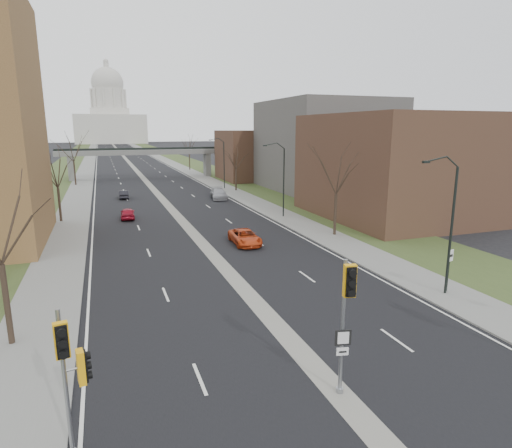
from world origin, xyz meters
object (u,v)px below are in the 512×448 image
car_right_near (245,237)px  car_right_mid (219,194)px  signal_pole_left (70,364)px  signal_pole_median (346,305)px  car_left_far (124,194)px  speed_limit_sign (449,263)px  car_left_near (128,213)px

car_right_near → car_right_mid: (4.44, 25.97, 0.11)m
signal_pole_left → car_right_near: bearing=50.3°
car_right_near → signal_pole_median: bearing=-96.8°
signal_pole_median → car_left_far: 54.55m
car_left_far → car_right_mid: 14.45m
speed_limit_sign → car_left_near: (-17.87, 31.13, -1.36)m
signal_pole_left → signal_pole_median: bearing=-10.4°
signal_pole_left → signal_pole_median: (9.60, -0.10, 0.56)m
signal_pole_left → speed_limit_sign: signal_pole_left is taller
signal_pole_median → car_left_near: bearing=111.4°
car_left_far → speed_limit_sign: bearing=111.0°
signal_pole_left → car_right_mid: (17.65, 48.90, -2.55)m
signal_pole_left → car_right_mid: bearing=60.4°
car_left_near → car_left_far: car_left_near is taller
signal_pole_median → car_right_mid: size_ratio=1.03×
car_left_near → signal_pole_median: bearing=101.4°
signal_pole_median → car_left_near: 39.00m
signal_pole_median → speed_limit_sign: 14.24m
car_left_near → car_right_near: size_ratio=0.80×
signal_pole_left → car_left_near: size_ratio=1.31×
signal_pole_left → signal_pole_median: 9.61m
car_right_mid → car_left_far: bearing=166.3°
car_right_near → car_right_mid: car_right_mid is taller
signal_pole_median → speed_limit_sign: (12.08, 7.30, -1.86)m
car_right_near → car_right_mid: bearing=82.4°
signal_pole_left → speed_limit_sign: size_ratio=1.84×
car_left_far → car_right_near: bearing=106.7°
speed_limit_sign → car_left_far: (-17.51, 46.88, -1.41)m
speed_limit_sign → car_right_near: size_ratio=0.57×
car_left_far → car_right_mid: (13.49, -5.18, 0.17)m
signal_pole_median → speed_limit_sign: bearing=44.0°
signal_pole_left → speed_limit_sign: 22.88m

